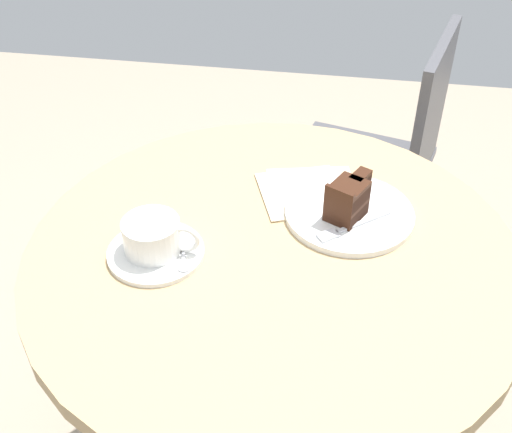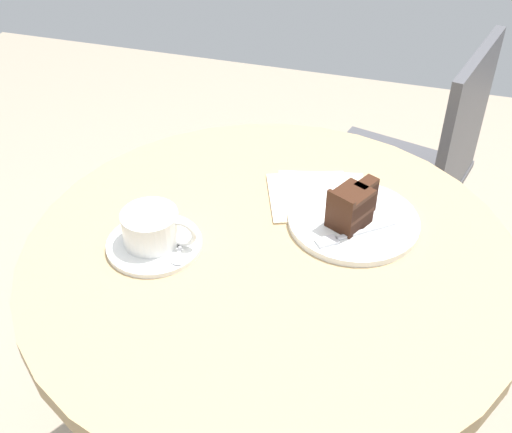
{
  "view_description": "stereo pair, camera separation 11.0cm",
  "coord_description": "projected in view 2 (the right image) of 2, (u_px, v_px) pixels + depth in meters",
  "views": [
    {
      "loc": [
        0.1,
        -0.82,
        1.46
      ],
      "look_at": [
        -0.03,
        0.03,
        0.78
      ],
      "focal_mm": 45.0,
      "sensor_mm": 36.0,
      "label": 1
    },
    {
      "loc": [
        0.21,
        -0.79,
        1.46
      ],
      "look_at": [
        -0.03,
        0.03,
        0.78
      ],
      "focal_mm": 45.0,
      "sensor_mm": 36.0,
      "label": 2
    }
  ],
  "objects": [
    {
      "name": "cafe_table",
      "position": [
        269.0,
        298.0,
        1.16
      ],
      "size": [
        0.85,
        0.85,
        0.74
      ],
      "color": "tan",
      "rests_on": "ground"
    },
    {
      "name": "saucer",
      "position": [
        154.0,
        244.0,
        1.1
      ],
      "size": [
        0.16,
        0.16,
        0.01
      ],
      "color": "white",
      "rests_on": "cafe_table"
    },
    {
      "name": "coffee_cup",
      "position": [
        152.0,
        227.0,
        1.08
      ],
      "size": [
        0.13,
        0.1,
        0.06
      ],
      "color": "white",
      "rests_on": "saucer"
    },
    {
      "name": "teaspoon",
      "position": [
        180.0,
        251.0,
        1.07
      ],
      "size": [
        0.04,
        0.1,
        0.0
      ],
      "rotation": [
        0.0,
        0.0,
        4.96
      ],
      "color": "silver",
      "rests_on": "saucer"
    },
    {
      "name": "cake_plate",
      "position": [
        353.0,
        221.0,
        1.14
      ],
      "size": [
        0.23,
        0.23,
        0.01
      ],
      "color": "white",
      "rests_on": "cafe_table"
    },
    {
      "name": "cake_slice",
      "position": [
        352.0,
        206.0,
        1.11
      ],
      "size": [
        0.08,
        0.11,
        0.08
      ],
      "rotation": [
        0.0,
        0.0,
        1.1
      ],
      "color": "black",
      "rests_on": "cake_plate"
    },
    {
      "name": "fork",
      "position": [
        347.0,
        236.0,
        1.1
      ],
      "size": [
        0.13,
        0.11,
        0.0
      ],
      "rotation": [
        0.0,
        0.0,
        3.81
      ],
      "color": "silver",
      "rests_on": "cake_plate"
    },
    {
      "name": "napkin",
      "position": [
        316.0,
        196.0,
        1.21
      ],
      "size": [
        0.22,
        0.2,
        0.0
      ],
      "rotation": [
        0.0,
        0.0,
        3.36
      ],
      "color": "beige",
      "rests_on": "cafe_table"
    },
    {
      "name": "cafe_chair",
      "position": [
        419.0,
        165.0,
        1.71
      ],
      "size": [
        0.46,
        0.46,
        0.85
      ],
      "rotation": [
        0.0,
        0.0,
        4.46
      ],
      "color": "#4C4C51",
      "rests_on": "ground"
    }
  ]
}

